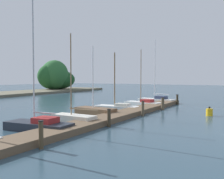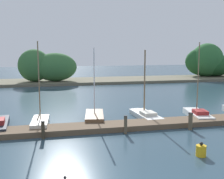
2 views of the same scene
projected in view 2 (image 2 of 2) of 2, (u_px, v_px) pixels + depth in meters
dock_pier at (76, 129)px, 17.84m from camera, size 27.89×1.80×0.35m
far_shore at (46, 65)px, 43.26m from camera, size 72.38×8.17×7.28m
sailboat_3 at (40, 123)px, 18.72m from camera, size 1.22×3.55×5.71m
sailboat_4 at (94, 117)px, 20.38m from camera, size 1.79×3.67×5.30m
sailboat_5 at (145, 114)px, 21.38m from camera, size 1.54×4.20×5.14m
sailboat_6 at (197, 114)px, 21.42m from camera, size 1.86×4.15×5.70m
mooring_piling_2 at (43, 130)px, 16.26m from camera, size 0.24×0.24×1.06m
mooring_piling_3 at (126, 125)px, 17.26m from camera, size 0.23×0.23×1.14m
mooring_piling_4 at (190, 121)px, 18.13m from camera, size 0.31×0.31×1.12m
channel_buoy_1 at (201, 150)px, 13.68m from camera, size 0.49×0.49×0.71m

